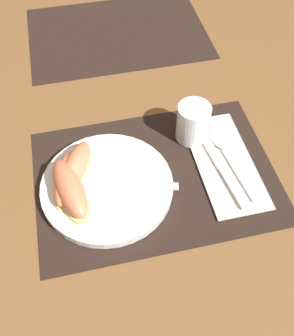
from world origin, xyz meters
name	(u,v)px	position (x,y,z in m)	size (l,w,h in m)	color
ground_plane	(156,176)	(0.00, 0.00, 0.00)	(3.00, 3.00, 0.00)	brown
placemat	(156,176)	(0.00, 0.00, 0.00)	(0.45, 0.31, 0.00)	black
placemat_far	(118,33)	(0.01, 0.46, 0.00)	(0.45, 0.31, 0.00)	black
plate	(107,186)	(-0.09, -0.01, 0.01)	(0.24, 0.24, 0.02)	white
juice_glass	(193,124)	(0.09, 0.08, 0.04)	(0.06, 0.06, 0.08)	silver
napkin	(224,162)	(0.14, 0.00, 0.01)	(0.11, 0.24, 0.00)	silver
knife	(219,163)	(0.12, 0.00, 0.01)	(0.04, 0.22, 0.01)	silver
spoon	(223,146)	(0.14, 0.03, 0.01)	(0.05, 0.19, 0.01)	silver
fork	(117,186)	(-0.08, -0.02, 0.02)	(0.19, 0.06, 0.00)	silver
citrus_wedge_0	(75,167)	(-0.14, 0.03, 0.04)	(0.09, 0.13, 0.04)	#F4DB84
citrus_wedge_1	(66,179)	(-0.16, 0.01, 0.03)	(0.07, 0.13, 0.03)	#F4DB84
citrus_wedge_2	(70,189)	(-0.16, -0.02, 0.04)	(0.08, 0.14, 0.05)	#F4DB84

